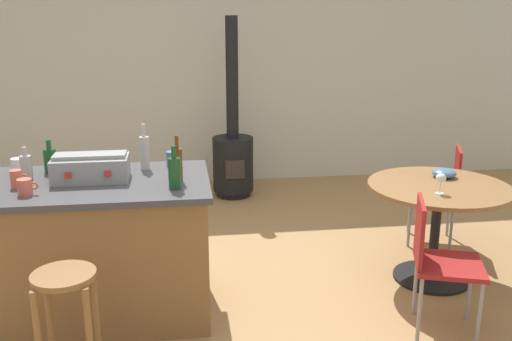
# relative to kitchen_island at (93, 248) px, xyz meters

# --- Properties ---
(ground_plane) EXTENTS (8.80, 8.80, 0.00)m
(ground_plane) POSITION_rel_kitchen_island_xyz_m (1.04, 0.07, -0.46)
(ground_plane) COLOR #A37A4C
(back_wall) EXTENTS (8.00, 0.10, 2.70)m
(back_wall) POSITION_rel_kitchen_island_xyz_m (1.04, 3.01, 0.89)
(back_wall) COLOR beige
(back_wall) RESTS_ON ground_plane
(kitchen_island) EXTENTS (1.53, 0.89, 0.91)m
(kitchen_island) POSITION_rel_kitchen_island_xyz_m (0.00, 0.00, 0.00)
(kitchen_island) COLOR olive
(kitchen_island) RESTS_ON ground_plane
(wooden_stool) EXTENTS (0.33, 0.33, 0.67)m
(wooden_stool) POSITION_rel_kitchen_island_xyz_m (-0.02, -0.80, 0.02)
(wooden_stool) COLOR olive
(wooden_stool) RESTS_ON ground_plane
(dining_table) EXTENTS (1.02, 1.02, 0.74)m
(dining_table) POSITION_rel_kitchen_island_xyz_m (2.43, 0.16, 0.11)
(dining_table) COLOR black
(dining_table) RESTS_ON ground_plane
(folding_chair_near) EXTENTS (0.52, 0.52, 0.85)m
(folding_chair_near) POSITION_rel_kitchen_island_xyz_m (2.79, 0.83, 0.04)
(folding_chair_near) COLOR maroon
(folding_chair_near) RESTS_ON ground_plane
(folding_chair_far) EXTENTS (0.51, 0.51, 0.85)m
(folding_chair_far) POSITION_rel_kitchen_island_xyz_m (2.13, -0.52, 0.04)
(folding_chair_far) COLOR maroon
(folding_chair_far) RESTS_ON ground_plane
(wood_stove) EXTENTS (0.44, 0.45, 1.92)m
(wood_stove) POSITION_rel_kitchen_island_xyz_m (1.15, 2.38, 0.01)
(wood_stove) COLOR black
(wood_stove) RESTS_ON ground_plane
(toolbox) EXTENTS (0.47, 0.26, 0.17)m
(toolbox) POSITION_rel_kitchen_island_xyz_m (0.02, 0.03, 0.54)
(toolbox) COLOR gray
(toolbox) RESTS_ON kitchen_island
(bottle_0) EXTENTS (0.07, 0.07, 0.31)m
(bottle_0) POSITION_rel_kitchen_island_xyz_m (0.35, 0.25, 0.58)
(bottle_0) COLOR #B7B2AD
(bottle_0) RESTS_ON kitchen_island
(bottle_1) EXTENTS (0.06, 0.06, 0.30)m
(bottle_1) POSITION_rel_kitchen_island_xyz_m (0.57, -0.08, 0.57)
(bottle_1) COLOR #603314
(bottle_1) RESTS_ON kitchen_island
(bottle_2) EXTENTS (0.08, 0.08, 0.27)m
(bottle_2) POSITION_rel_kitchen_island_xyz_m (0.55, -0.22, 0.56)
(bottle_2) COLOR #194C23
(bottle_2) RESTS_ON kitchen_island
(bottle_4) EXTENTS (0.07, 0.07, 0.21)m
(bottle_4) POSITION_rel_kitchen_island_xyz_m (-0.39, 0.12, 0.54)
(bottle_4) COLOR #B7B2AD
(bottle_4) RESTS_ON kitchen_island
(bottle_5) EXTENTS (0.08, 0.08, 0.22)m
(bottle_5) POSITION_rel_kitchen_island_xyz_m (-0.27, 0.26, 0.54)
(bottle_5) COLOR #194C23
(bottle_5) RESTS_ON kitchen_island
(cup_0) EXTENTS (0.11, 0.07, 0.11)m
(cup_0) POSITION_rel_kitchen_island_xyz_m (-0.40, -0.07, 0.51)
(cup_0) COLOR #DB6651
(cup_0) RESTS_ON kitchen_island
(cup_1) EXTENTS (0.11, 0.07, 0.11)m
(cup_1) POSITION_rel_kitchen_island_xyz_m (0.53, 0.29, 0.51)
(cup_1) COLOR #4C7099
(cup_1) RESTS_ON kitchen_island
(cup_2) EXTENTS (0.13, 0.09, 0.11)m
(cup_2) POSITION_rel_kitchen_island_xyz_m (-0.47, 0.23, 0.51)
(cup_2) COLOR white
(cup_2) RESTS_ON kitchen_island
(cup_4) EXTENTS (0.12, 0.08, 0.10)m
(cup_4) POSITION_rel_kitchen_island_xyz_m (-0.31, -0.22, 0.50)
(cup_4) COLOR #DB6651
(cup_4) RESTS_ON kitchen_island
(wine_glass) EXTENTS (0.07, 0.07, 0.14)m
(wine_glass) POSITION_rel_kitchen_island_xyz_m (2.34, -0.03, 0.39)
(wine_glass) COLOR silver
(wine_glass) RESTS_ON dining_table
(serving_bowl) EXTENTS (0.18, 0.18, 0.07)m
(serving_bowl) POSITION_rel_kitchen_island_xyz_m (2.56, 0.34, 0.32)
(serving_bowl) COLOR #4C7099
(serving_bowl) RESTS_ON dining_table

